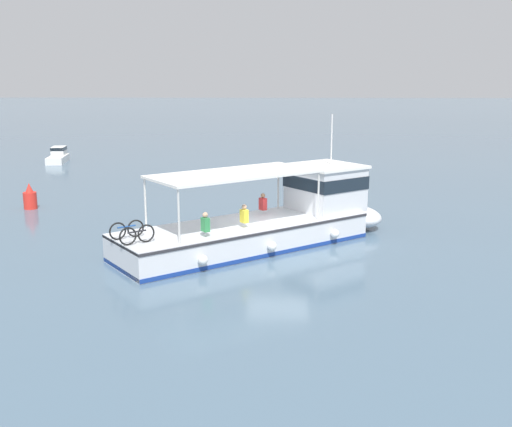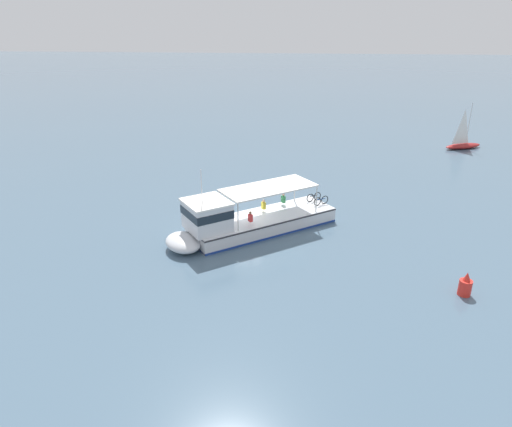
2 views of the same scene
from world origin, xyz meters
The scene contains 4 objects.
ground_plane centered at (0.00, 0.00, 0.00)m, with size 400.00×400.00×0.00m, color slate.
ferry_main centered at (1.19, 0.10, 1.02)m, with size 10.17×11.98×5.32m.
sailboat_off_bow centered at (-25.30, 22.83, 0.54)m, with size 3.27×4.95×5.40m.
channel_buoy centered at (7.55, 13.28, 0.57)m, with size 0.70×0.70×1.40m.
Camera 2 is at (30.27, 4.19, 13.98)m, focal length 32.06 mm.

